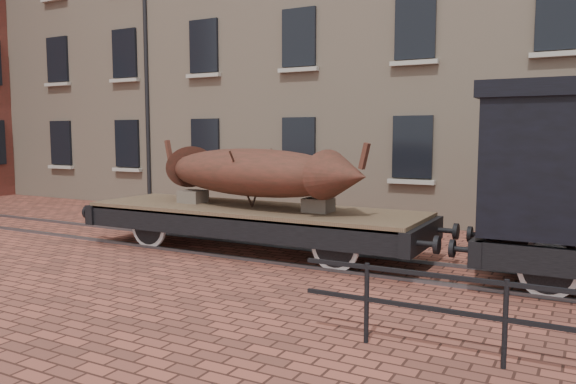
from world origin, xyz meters
The scene contains 4 objects.
ground centered at (0.00, 0.00, 0.00)m, with size 90.00×90.00×0.00m, color brown.
rail_track centered at (0.00, 0.00, 0.03)m, with size 30.00×1.52×0.06m.
flatcar_wagon centered at (-1.06, 0.00, 0.79)m, with size 8.41×2.28×1.27m.
iron_boat centered at (-1.05, 0.00, 1.75)m, with size 5.80×2.57×1.43m.
Camera 1 is at (5.36, -10.14, 2.57)m, focal length 35.00 mm.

